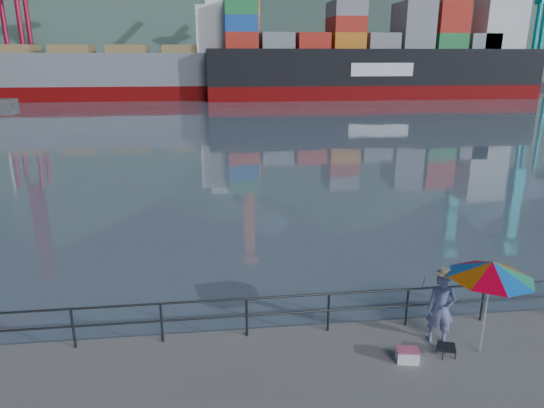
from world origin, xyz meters
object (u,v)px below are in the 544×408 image
Objects in this scene: beach_umbrella at (492,270)px; bulk_carrier at (142,71)px; container_ship at (383,60)px; cooler_bag at (407,356)px; fisherman at (441,309)px.

beach_umbrella is 75.98m from bulk_carrier.
cooler_bag is at bearing -108.70° from container_ship.
beach_umbrella is at bearing -12.74° from fisherman.
fisherman is 75.33m from bulk_carrier.
beach_umbrella is at bearing -77.13° from bulk_carrier.
cooler_bag is at bearing -78.48° from bulk_carrier.
beach_umbrella is at bearing -107.43° from container_ship.
container_ship reaches higher than fisherman.
fisherman is 3.70× the size of cooler_bag.
fisherman is at bearing 145.15° from beach_umbrella.
bulk_carrier is at bearing 102.87° from beach_umbrella.
bulk_carrier is at bearing 175.90° from container_ship.
bulk_carrier is at bearing 112.52° from cooler_bag.
fisherman is 0.04× the size of bulk_carrier.
beach_umbrella is 0.05× the size of bulk_carrier.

